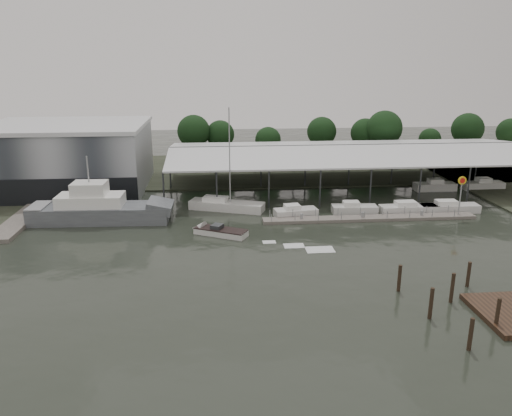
{
  "coord_description": "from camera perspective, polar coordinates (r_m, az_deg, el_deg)",
  "views": [
    {
      "loc": [
        -5.21,
        -50.36,
        20.04
      ],
      "look_at": [
        -0.04,
        8.26,
        2.5
      ],
      "focal_mm": 35.0,
      "sensor_mm": 36.0,
      "label": 1
    }
  ],
  "objects": [
    {
      "name": "moored_cruiser_2",
      "position": [
        70.87,
        17.0,
        -0.06
      ],
      "size": [
        7.91,
        2.36,
        1.7
      ],
      "rotation": [
        0.0,
        0.0,
        0.02
      ],
      "color": "silver",
      "rests_on": "ground"
    },
    {
      "name": "shell_fuel_sign",
      "position": [
        70.28,
        22.42,
        2.07
      ],
      "size": [
        1.1,
        0.18,
        5.55
      ],
      "color": "#929497",
      "rests_on": "ground"
    },
    {
      "name": "speedboat_underway",
      "position": [
        59.7,
        -4.54,
        -2.67
      ],
      "size": [
        16.6,
        9.76,
        2.0
      ],
      "rotation": [
        0.0,
        0.0,
        2.65
      ],
      "color": "silver",
      "rests_on": "ground"
    },
    {
      "name": "floating_dock",
      "position": [
        66.67,
        12.85,
        -1.14
      ],
      "size": [
        28.0,
        2.0,
        1.4
      ],
      "color": "slate",
      "rests_on": "ground"
    },
    {
      "name": "trawler_dock",
      "position": [
        71.75,
        -25.03,
        -1.02
      ],
      "size": [
        3.0,
        18.0,
        0.5
      ],
      "color": "slate",
      "rests_on": "ground"
    },
    {
      "name": "mooring_pilings",
      "position": [
        44.84,
        21.43,
        -9.79
      ],
      "size": [
        6.97,
        10.4,
        3.3
      ],
      "color": "#2F2117",
      "rests_on": "ground"
    },
    {
      "name": "moored_cruiser_0",
      "position": [
        66.43,
        4.5,
        -0.46
      ],
      "size": [
        5.93,
        2.97,
        1.7
      ],
      "rotation": [
        0.0,
        0.0,
        0.14
      ],
      "color": "silver",
      "rests_on": "ground"
    },
    {
      "name": "storage_warehouse",
      "position": [
        84.76,
        -20.65,
        5.51
      ],
      "size": [
        24.5,
        20.5,
        10.5
      ],
      "color": "#9A9EA4",
      "rests_on": "ground"
    },
    {
      "name": "white_sailboat",
      "position": [
        69.23,
        -3.5,
        0.31
      ],
      "size": [
        10.65,
        5.96,
        14.29
      ],
      "rotation": [
        0.0,
        0.0,
        -0.35
      ],
      "color": "silver",
      "rests_on": "ground"
    },
    {
      "name": "ground",
      "position": [
        54.45,
        0.81,
        -5.0
      ],
      "size": [
        200.0,
        200.0,
        0.0
      ],
      "primitive_type": "plane",
      "color": "#262B23",
      "rests_on": "ground"
    },
    {
      "name": "grey_trawler",
      "position": [
        67.03,
        -17.3,
        -0.16
      ],
      "size": [
        18.2,
        5.21,
        8.84
      ],
      "rotation": [
        0.0,
        0.0,
        -0.03
      ],
      "color": "slate",
      "rests_on": "ground"
    },
    {
      "name": "horizon_tree_line",
      "position": [
        103.21,
        10.83,
        8.53
      ],
      "size": [
        71.41,
        10.67,
        10.52
      ],
      "color": "black",
      "rests_on": "ground"
    },
    {
      "name": "moored_cruiser_1",
      "position": [
        69.01,
        11.13,
        -0.07
      ],
      "size": [
        6.18,
        2.6,
        1.7
      ],
      "rotation": [
        0.0,
        0.0,
        -0.07
      ],
      "color": "silver",
      "rests_on": "ground"
    },
    {
      "name": "covered_boat_shed",
      "position": [
        82.62,
        10.7,
        6.62
      ],
      "size": [
        58.24,
        24.0,
        6.96
      ],
      "color": "silver",
      "rests_on": "ground"
    },
    {
      "name": "land_strip_far",
      "position": [
        94.63,
        -1.78,
        4.43
      ],
      "size": [
        140.0,
        30.0,
        0.3
      ],
      "color": "#3A4030",
      "rests_on": "ground"
    },
    {
      "name": "moored_cruiser_3",
      "position": [
        73.18,
        21.16,
        0.05
      ],
      "size": [
        8.06,
        2.42,
        1.7
      ],
      "rotation": [
        0.0,
        0.0,
        -0.03
      ],
      "color": "silver",
      "rests_on": "ground"
    }
  ]
}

